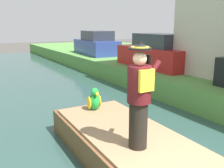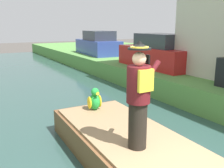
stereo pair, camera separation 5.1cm
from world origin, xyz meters
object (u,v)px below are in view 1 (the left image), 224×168
(parrot_plush, at_px, (94,100))
(parked_car_blue, at_px, (96,44))
(parked_car_red, at_px, (157,53))
(boat, at_px, (126,145))
(person_pirate, at_px, (139,96))

(parrot_plush, height_order, parked_car_blue, parked_car_blue)
(parrot_plush, height_order, parked_car_red, parked_car_red)
(boat, xyz_separation_m, parked_car_red, (4.90, 4.85, 1.14))
(parrot_plush, bearing_deg, person_pirate, -96.34)
(person_pirate, bearing_deg, boat, 57.06)
(boat, bearing_deg, parked_car_blue, 65.70)
(person_pirate, bearing_deg, parked_car_blue, 50.33)
(person_pirate, bearing_deg, parked_car_red, 31.46)
(boat, relative_size, person_pirate, 2.30)
(parrot_plush, bearing_deg, parked_car_blue, 62.50)
(boat, height_order, person_pirate, person_pirate)
(person_pirate, bearing_deg, parrot_plush, 67.90)
(person_pirate, relative_size, parked_car_blue, 0.45)
(boat, xyz_separation_m, person_pirate, (-0.21, -0.67, 1.23))
(parked_car_red, bearing_deg, parked_car_blue, 90.00)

